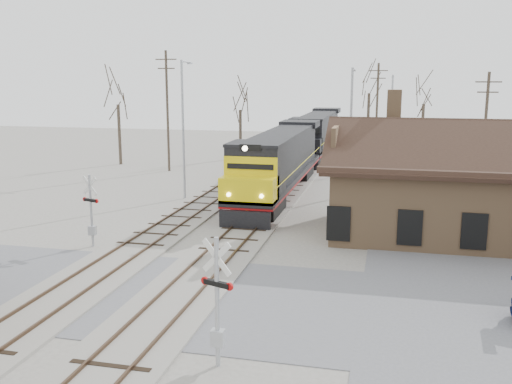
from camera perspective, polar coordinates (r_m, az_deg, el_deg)
ground at (r=23.33m, az=-7.48°, el=-10.27°), size 140.00×140.00×0.00m
road at (r=23.33m, az=-7.49°, el=-10.23°), size 60.00×9.00×0.03m
track_main at (r=37.09m, az=0.68°, el=-1.88°), size 3.40×90.00×0.24m
track_siding at (r=38.29m, az=-5.91°, el=-1.52°), size 3.40×90.00×0.24m
depot at (r=33.09m, az=20.20°, el=-0.06°), size 15.20×9.31×7.90m
locomotive_lead at (r=41.80m, az=2.29°, el=3.04°), size 3.22×21.56×4.79m
locomotive_trailing at (r=63.23m, az=6.07°, el=5.81°), size 3.22×21.56×4.53m
crossbuck_near at (r=17.26m, az=-3.89°, el=-11.39°), size 1.11×0.47×4.04m
crossbuck_far at (r=30.33m, az=-16.15°, el=-2.01°), size 1.05×0.40×3.76m
streetlight_a at (r=40.82m, az=-7.25°, el=6.87°), size 0.25×2.04×9.77m
streetlight_b at (r=42.15m, az=9.47°, el=6.60°), size 0.25×2.04×9.27m
streetlight_c at (r=56.95m, az=13.36°, el=7.43°), size 0.25×2.04×8.83m
utility_pole_a at (r=53.37m, az=-8.85°, el=8.18°), size 2.00×0.24×10.98m
utility_pole_b at (r=63.56m, az=12.00°, el=8.16°), size 2.00×0.24×10.10m
utility_pole_c at (r=49.63m, az=21.94°, el=6.12°), size 2.00×0.24×9.03m
tree_a at (r=58.47m, az=-13.67°, el=9.45°), size 3.97×3.97×9.74m
tree_b at (r=61.36m, az=-1.59°, el=8.98°), size 3.46×3.46×8.47m
tree_c at (r=67.74m, az=11.28°, el=10.61°), size 4.54×4.54×11.13m
tree_d at (r=65.17m, az=16.47°, el=9.27°), size 3.84×3.84×9.42m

